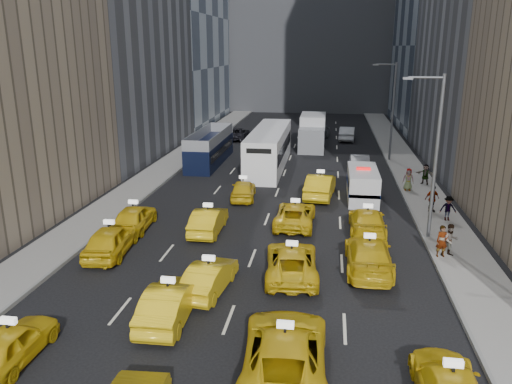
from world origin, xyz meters
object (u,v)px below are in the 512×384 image
box_truck (312,132)px  pedestrian_0 (442,241)px  double_decker (210,147)px  nypd_van (362,185)px  city_bus (269,149)px

box_truck → pedestrian_0: box_truck is taller
double_decker → nypd_van: bearing=-30.3°
nypd_van → pedestrian_0: nypd_van is taller
city_bus → box_truck: size_ratio=1.74×
box_truck → pedestrian_0: size_ratio=4.64×
box_truck → double_decker: bearing=-139.3°
nypd_van → city_bus: (-7.63, 8.52, 0.66)m
city_bus → double_decker: bearing=168.0°
box_truck → pedestrian_0: bearing=-77.5°
double_decker → pedestrian_0: (16.54, -19.48, -0.49)m
double_decker → box_truck: (9.00, 8.47, 0.23)m
box_truck → pedestrian_0: 28.96m
double_decker → city_bus: city_bus is taller
nypd_van → double_decker: bearing=142.7°
box_truck → city_bus: bearing=-112.7°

